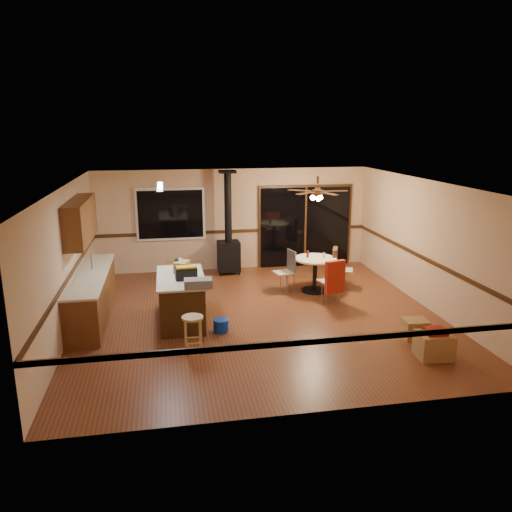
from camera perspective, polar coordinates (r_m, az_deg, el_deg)
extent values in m
plane|color=brown|center=(9.93, 0.31, -6.87)|extent=(7.00, 7.00, 0.00)
plane|color=silver|center=(9.29, 0.34, 8.22)|extent=(7.00, 7.00, 0.00)
plane|color=tan|center=(12.91, -2.56, 4.17)|extent=(7.00, 0.00, 7.00)
plane|color=tan|center=(6.28, 6.30, -7.29)|extent=(7.00, 0.00, 7.00)
plane|color=tan|center=(9.54, -20.81, -0.53)|extent=(0.00, 7.00, 7.00)
plane|color=tan|center=(10.72, 19.03, 1.23)|extent=(0.00, 7.00, 7.00)
cube|color=black|center=(12.71, -9.73, 4.73)|extent=(1.72, 0.10, 1.32)
cube|color=black|center=(13.29, 5.63, 3.32)|extent=(2.52, 0.10, 2.10)
cube|color=brown|center=(10.21, -18.23, -4.45)|extent=(0.60, 3.00, 0.86)
cube|color=beige|center=(10.07, -18.43, -2.03)|extent=(0.64, 3.04, 0.04)
cube|color=brown|center=(10.06, -19.46, 3.84)|extent=(0.35, 2.00, 0.80)
cube|color=#3B240E|center=(9.63, -8.52, -5.00)|extent=(0.80, 1.60, 0.86)
cube|color=beige|center=(9.49, -8.63, -2.44)|extent=(0.88, 1.68, 0.04)
cube|color=black|center=(12.63, -3.14, 0.00)|extent=(0.55, 0.50, 0.75)
cylinder|color=black|center=(12.37, -3.22, 5.66)|extent=(0.18, 0.18, 1.77)
cylinder|color=brown|center=(10.94, 7.03, 7.23)|extent=(0.24, 0.24, 0.10)
cylinder|color=brown|center=(10.91, 7.07, 8.64)|extent=(0.05, 0.05, 0.16)
sphere|color=#FFD88C|center=(10.96, 7.01, 6.61)|extent=(0.16, 0.16, 0.16)
cube|color=white|center=(9.44, -10.92, 7.81)|extent=(0.10, 1.20, 0.04)
cube|color=slate|center=(8.78, -6.62, -3.11)|extent=(0.50, 0.29, 0.15)
cube|color=black|center=(9.27, -8.00, -1.99)|extent=(0.41, 0.25, 0.22)
cube|color=gold|center=(9.23, -8.03, -1.26)|extent=(0.36, 0.22, 0.03)
cube|color=#9A7144|center=(9.73, -8.47, -1.21)|extent=(0.34, 0.39, 0.21)
cylinder|color=black|center=(9.76, -9.04, -1.05)|extent=(0.09, 0.09, 0.26)
cylinder|color=#D84C8C|center=(9.49, -8.34, -1.56)|extent=(0.10, 0.10, 0.23)
cylinder|color=white|center=(10.10, -8.64, -0.74)|extent=(0.07, 0.07, 0.18)
cylinder|color=tan|center=(8.34, -7.21, -8.93)|extent=(0.43, 0.43, 0.64)
cylinder|color=#0D3BC2|center=(9.19, -4.03, -7.93)|extent=(0.37, 0.37, 0.23)
cylinder|color=black|center=(11.44, 6.68, -3.92)|extent=(0.58, 0.58, 0.04)
cylinder|color=black|center=(11.33, 6.74, -2.14)|extent=(0.10, 0.10, 0.70)
cylinder|color=beige|center=(11.23, 6.80, -0.33)|extent=(0.94, 0.94, 0.04)
cylinder|color=#590C14|center=(11.25, 5.93, 0.24)|extent=(0.06, 0.06, 0.15)
cylinder|color=beige|center=(11.21, 7.76, 0.06)|extent=(0.07, 0.07, 0.13)
cube|color=#BFA88D|center=(11.22, 3.18, -1.90)|extent=(0.48, 0.48, 0.03)
cube|color=slate|center=(11.24, 4.07, -0.57)|extent=(0.11, 0.40, 0.50)
cube|color=#BFA88D|center=(10.70, 8.35, -2.86)|extent=(0.49, 0.49, 0.03)
cube|color=slate|center=(10.48, 8.97, -1.83)|extent=(0.39, 0.13, 0.50)
cube|color=#A92413|center=(10.49, 9.01, -2.39)|extent=(0.45, 0.21, 0.70)
cube|color=#BFA88D|center=(11.58, 9.99, -1.59)|extent=(0.52, 0.52, 0.03)
cube|color=slate|center=(11.51, 9.10, -0.34)|extent=(0.18, 0.38, 0.50)
cube|color=#382215|center=(11.54, 8.99, -0.82)|extent=(0.26, 0.45, 0.70)
cube|color=#9A7144|center=(12.32, -8.82, -1.70)|extent=(0.55, 0.45, 0.43)
cube|color=#9A7144|center=(8.67, 19.66, -9.59)|extent=(0.57, 0.49, 0.41)
cube|color=#9A7144|center=(9.34, 17.70, -7.91)|extent=(0.44, 0.38, 0.34)
cube|color=maroon|center=(8.58, 19.80, -8.07)|extent=(0.35, 0.29, 0.09)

